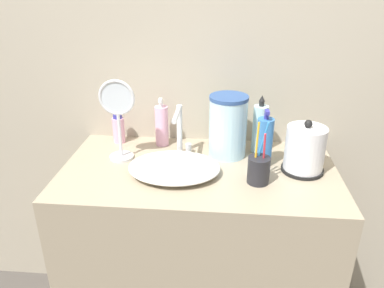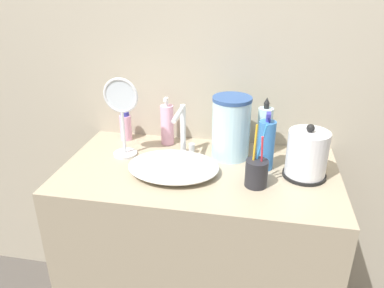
{
  "view_description": "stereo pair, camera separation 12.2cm",
  "coord_description": "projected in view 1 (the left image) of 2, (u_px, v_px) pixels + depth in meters",
  "views": [
    {
      "loc": [
        0.08,
        -0.95,
        1.51
      ],
      "look_at": [
        -0.03,
        0.27,
        0.95
      ],
      "focal_mm": 35.0,
      "sensor_mm": 36.0,
      "label": 1
    },
    {
      "loc": [
        0.2,
        -0.93,
        1.51
      ],
      "look_at": [
        -0.03,
        0.27,
        0.95
      ],
      "focal_mm": 35.0,
      "sensor_mm": 36.0,
      "label": 2
    }
  ],
  "objects": [
    {
      "name": "toothbrush_cup",
      "position": [
        259.0,
        169.0,
        1.28
      ],
      "size": [
        0.08,
        0.08,
        0.22
      ],
      "color": "#232328",
      "rests_on": "vanity_counter"
    },
    {
      "name": "electric_kettle",
      "position": [
        305.0,
        151.0,
        1.34
      ],
      "size": [
        0.15,
        0.15,
        0.2
      ],
      "color": "black",
      "rests_on": "vanity_counter"
    },
    {
      "name": "sink_basin",
      "position": [
        174.0,
        167.0,
        1.35
      ],
      "size": [
        0.33,
        0.26,
        0.05
      ],
      "color": "white",
      "rests_on": "vanity_counter"
    },
    {
      "name": "shampoo_bottle",
      "position": [
        260.0,
        128.0,
        1.49
      ],
      "size": [
        0.06,
        0.06,
        0.24
      ],
      "color": "silver",
      "rests_on": "vanity_counter"
    },
    {
      "name": "vanity_mirror",
      "position": [
        118.0,
        114.0,
        1.4
      ],
      "size": [
        0.14,
        0.09,
        0.32
      ],
      "color": "silver",
      "rests_on": "vanity_counter"
    },
    {
      "name": "wall_back",
      "position": [
        205.0,
        32.0,
        1.47
      ],
      "size": [
        6.0,
        0.04,
        2.6
      ],
      "color": "#ADA38E",
      "rests_on": "ground_plane"
    },
    {
      "name": "hand_cream_bottle",
      "position": [
        264.0,
        142.0,
        1.38
      ],
      "size": [
        0.06,
        0.06,
        0.22
      ],
      "color": "#3370B7",
      "rests_on": "vanity_counter"
    },
    {
      "name": "vanity_counter",
      "position": [
        198.0,
        257.0,
        1.57
      ],
      "size": [
        1.02,
        0.55,
        0.85
      ],
      "color": "gray",
      "rests_on": "ground_plane"
    },
    {
      "name": "mouthwash_bottle",
      "position": [
        119.0,
        129.0,
        1.59
      ],
      "size": [
        0.05,
        0.05,
        0.13
      ],
      "color": "#EAA8C6",
      "rests_on": "vanity_counter"
    },
    {
      "name": "water_pitcher",
      "position": [
        228.0,
        126.0,
        1.45
      ],
      "size": [
        0.15,
        0.15,
        0.24
      ],
      "color": "#B2DBEA",
      "rests_on": "vanity_counter"
    },
    {
      "name": "faucet",
      "position": [
        180.0,
        128.0,
        1.45
      ],
      "size": [
        0.06,
        0.17,
        0.2
      ],
      "color": "silver",
      "rests_on": "vanity_counter"
    },
    {
      "name": "lotion_bottle",
      "position": [
        162.0,
        125.0,
        1.55
      ],
      "size": [
        0.05,
        0.05,
        0.21
      ],
      "color": "#EAA8C6",
      "rests_on": "vanity_counter"
    }
  ]
}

